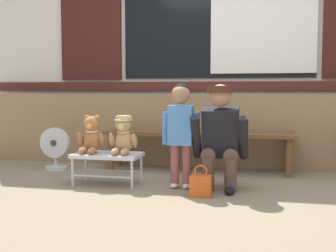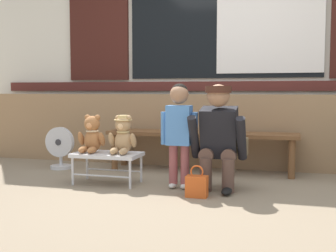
{
  "view_description": "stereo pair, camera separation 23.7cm",
  "coord_description": "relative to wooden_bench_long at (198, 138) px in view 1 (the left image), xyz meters",
  "views": [
    {
      "loc": [
        0.63,
        -3.65,
        0.89
      ],
      "look_at": [
        -0.31,
        0.44,
        0.55
      ],
      "focal_mm": 46.26,
      "sensor_mm": 36.0,
      "label": 1
    },
    {
      "loc": [
        0.86,
        -3.59,
        0.89
      ],
      "look_at": [
        -0.31,
        0.44,
        0.55
      ],
      "focal_mm": 46.26,
      "sensor_mm": 36.0,
      "label": 2
    }
  ],
  "objects": [
    {
      "name": "ground_plane",
      "position": [
        0.11,
        -1.06,
        -0.37
      ],
      "size": [
        60.0,
        60.0,
        0.0
      ],
      "primitive_type": "plane",
      "color": "#84725B"
    },
    {
      "name": "adult_crouching",
      "position": [
        0.35,
        -0.83,
        0.11
      ],
      "size": [
        0.5,
        0.49,
        0.95
      ],
      "color": "brown",
      "rests_on": "ground"
    },
    {
      "name": "shop_facade",
      "position": [
        0.12,
        0.88,
        1.37
      ],
      "size": [
        6.69,
        0.26,
        3.47
      ],
      "color": "silver",
      "rests_on": "ground"
    },
    {
      "name": "wooden_bench_long",
      "position": [
        0.0,
        0.0,
        0.0
      ],
      "size": [
        2.1,
        0.4,
        0.44
      ],
      "color": "brown",
      "rests_on": "ground"
    },
    {
      "name": "brick_low_wall",
      "position": [
        0.11,
        0.37,
        0.05
      ],
      "size": [
        6.56,
        0.25,
        0.85
      ],
      "primitive_type": "cube",
      "color": "#997551",
      "rests_on": "ground"
    },
    {
      "name": "teddy_bear_plain",
      "position": [
        -0.89,
        -0.87,
        0.09
      ],
      "size": [
        0.28,
        0.26,
        0.36
      ],
      "color": "#A86B3D",
      "rests_on": "small_display_bench"
    },
    {
      "name": "child_standing",
      "position": [
        -0.02,
        -0.86,
        0.22
      ],
      "size": [
        0.35,
        0.18,
        0.96
      ],
      "color": "#994C4C",
      "rests_on": "ground"
    },
    {
      "name": "floor_fan",
      "position": [
        -1.58,
        -0.29,
        -0.13
      ],
      "size": [
        0.34,
        0.24,
        0.48
      ],
      "color": "silver",
      "rests_on": "ground"
    },
    {
      "name": "teddy_bear_with_hat",
      "position": [
        -0.57,
        -0.87,
        0.1
      ],
      "size": [
        0.28,
        0.27,
        0.36
      ],
      "color": "tan",
      "rests_on": "small_display_bench"
    },
    {
      "name": "handbag_on_ground",
      "position": [
        0.21,
        -1.14,
        -0.28
      ],
      "size": [
        0.18,
        0.11,
        0.27
      ],
      "color": "#DB561E",
      "rests_on": "ground"
    },
    {
      "name": "small_display_bench",
      "position": [
        -0.73,
        -0.87,
        -0.11
      ],
      "size": [
        0.64,
        0.36,
        0.3
      ],
      "color": "silver",
      "rests_on": "ground"
    }
  ]
}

